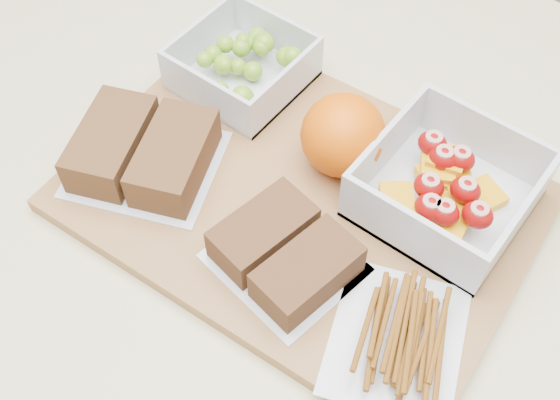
{
  "coord_description": "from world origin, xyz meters",
  "views": [
    {
      "loc": [
        0.24,
        -0.3,
        1.45
      ],
      "look_at": [
        0.01,
        -0.0,
        0.93
      ],
      "focal_mm": 45.0,
      "sensor_mm": 36.0,
      "label": 1
    }
  ],
  "objects_px": {
    "cutting_board": "(300,200)",
    "pretzel_bag": "(398,333)",
    "sandwich_bag_center": "(285,253)",
    "orange": "(343,135)",
    "sandwich_bag_left": "(143,151)",
    "fruit_container": "(446,189)",
    "grape_container": "(245,65)"
  },
  "relations": [
    {
      "from": "cutting_board",
      "to": "pretzel_bag",
      "type": "distance_m",
      "value": 0.17
    },
    {
      "from": "sandwich_bag_center",
      "to": "orange",
      "type": "bearing_deg",
      "value": 102.2
    },
    {
      "from": "orange",
      "to": "sandwich_bag_left",
      "type": "distance_m",
      "value": 0.19
    },
    {
      "from": "sandwich_bag_left",
      "to": "pretzel_bag",
      "type": "xyz_separation_m",
      "value": [
        0.29,
        -0.01,
        -0.01
      ]
    },
    {
      "from": "cutting_board",
      "to": "sandwich_bag_left",
      "type": "height_order",
      "value": "sandwich_bag_left"
    },
    {
      "from": "fruit_container",
      "to": "orange",
      "type": "distance_m",
      "value": 0.11
    },
    {
      "from": "fruit_container",
      "to": "pretzel_bag",
      "type": "height_order",
      "value": "fruit_container"
    },
    {
      "from": "sandwich_bag_center",
      "to": "pretzel_bag",
      "type": "height_order",
      "value": "sandwich_bag_center"
    },
    {
      "from": "fruit_container",
      "to": "sandwich_bag_left",
      "type": "relative_size",
      "value": 0.82
    },
    {
      "from": "sandwich_bag_left",
      "to": "pretzel_bag",
      "type": "bearing_deg",
      "value": -1.6
    },
    {
      "from": "orange",
      "to": "sandwich_bag_center",
      "type": "xyz_separation_m",
      "value": [
        0.03,
        -0.12,
        -0.02
      ]
    },
    {
      "from": "fruit_container",
      "to": "sandwich_bag_center",
      "type": "relative_size",
      "value": 1.05
    },
    {
      "from": "grape_container",
      "to": "pretzel_bag",
      "type": "bearing_deg",
      "value": -28.64
    },
    {
      "from": "fruit_container",
      "to": "sandwich_bag_left",
      "type": "distance_m",
      "value": 0.29
    },
    {
      "from": "pretzel_bag",
      "to": "sandwich_bag_left",
      "type": "bearing_deg",
      "value": 178.4
    },
    {
      "from": "orange",
      "to": "sandwich_bag_left",
      "type": "relative_size",
      "value": 0.46
    },
    {
      "from": "cutting_board",
      "to": "fruit_container",
      "type": "distance_m",
      "value": 0.14
    },
    {
      "from": "cutting_board",
      "to": "fruit_container",
      "type": "bearing_deg",
      "value": 29.64
    },
    {
      "from": "grape_container",
      "to": "sandwich_bag_center",
      "type": "distance_m",
      "value": 0.23
    },
    {
      "from": "sandwich_bag_left",
      "to": "pretzel_bag",
      "type": "distance_m",
      "value": 0.29
    },
    {
      "from": "orange",
      "to": "pretzel_bag",
      "type": "distance_m",
      "value": 0.19
    },
    {
      "from": "sandwich_bag_left",
      "to": "sandwich_bag_center",
      "type": "distance_m",
      "value": 0.17
    },
    {
      "from": "cutting_board",
      "to": "grape_container",
      "type": "xyz_separation_m",
      "value": [
        -0.14,
        0.09,
        0.03
      ]
    },
    {
      "from": "sandwich_bag_center",
      "to": "pretzel_bag",
      "type": "relative_size",
      "value": 0.85
    },
    {
      "from": "cutting_board",
      "to": "sandwich_bag_center",
      "type": "height_order",
      "value": "sandwich_bag_center"
    },
    {
      "from": "grape_container",
      "to": "sandwich_bag_center",
      "type": "xyz_separation_m",
      "value": [
        0.17,
        -0.15,
        -0.0
      ]
    },
    {
      "from": "grape_container",
      "to": "orange",
      "type": "height_order",
      "value": "orange"
    },
    {
      "from": "orange",
      "to": "pretzel_bag",
      "type": "xyz_separation_m",
      "value": [
        0.14,
        -0.13,
        -0.03
      ]
    },
    {
      "from": "cutting_board",
      "to": "fruit_container",
      "type": "height_order",
      "value": "fruit_container"
    },
    {
      "from": "orange",
      "to": "cutting_board",
      "type": "bearing_deg",
      "value": -97.2
    },
    {
      "from": "fruit_container",
      "to": "sandwich_bag_center",
      "type": "height_order",
      "value": "fruit_container"
    },
    {
      "from": "pretzel_bag",
      "to": "fruit_container",
      "type": "bearing_deg",
      "value": 105.56
    }
  ]
}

